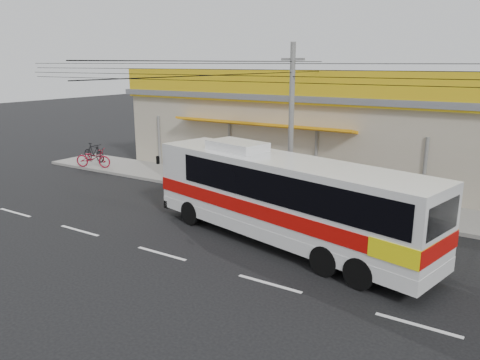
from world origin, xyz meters
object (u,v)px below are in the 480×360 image
Objects in this scene: motorbike_dark at (94,152)px; utility_pole at (293,72)px; coach_bus at (287,195)px; motorbike_red at (93,158)px.

utility_pole reaches higher than motorbike_dark.
motorbike_dark is (-15.90, 5.51, -1.04)m from coach_bus.
motorbike_dark is 14.78m from utility_pole.
coach_bus is 0.32× the size of utility_pole.
motorbike_dark is at bearing 174.32° from coach_bus.
motorbike_red is 1.11× the size of motorbike_dark.
motorbike_red is 1.73m from motorbike_dark.
coach_bus is at bearing -64.82° from utility_pole.
motorbike_dark is at bearing 175.00° from utility_pole.
coach_bus reaches higher than motorbike_dark.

